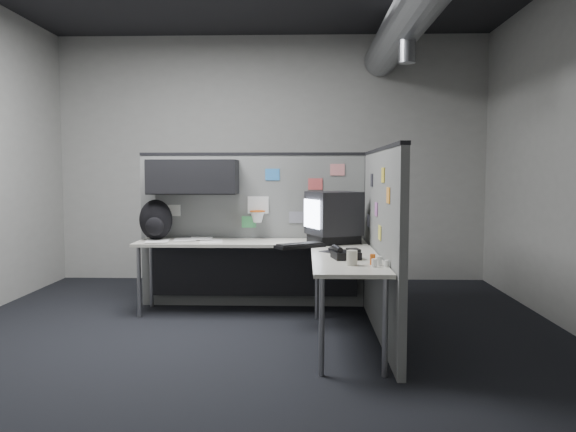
{
  "coord_description": "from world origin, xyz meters",
  "views": [
    {
      "loc": [
        0.44,
        -4.61,
        1.42
      ],
      "look_at": [
        0.29,
        0.35,
        1.04
      ],
      "focal_mm": 35.0,
      "sensor_mm": 36.0,
      "label": 1
    }
  ],
  "objects_px": {
    "phone": "(345,254)",
    "backpack": "(156,220)",
    "keyboard": "(300,246)",
    "desk": "(274,257)",
    "monitor": "(333,217)"
  },
  "relations": [
    {
      "from": "keyboard",
      "to": "phone",
      "type": "xyz_separation_m",
      "value": [
        0.37,
        -0.65,
        0.02
      ]
    },
    {
      "from": "desk",
      "to": "keyboard",
      "type": "height_order",
      "value": "keyboard"
    },
    {
      "from": "phone",
      "to": "keyboard",
      "type": "bearing_deg",
      "value": 118.0
    },
    {
      "from": "monitor",
      "to": "backpack",
      "type": "relative_size",
      "value": 1.4
    },
    {
      "from": "monitor",
      "to": "phone",
      "type": "xyz_separation_m",
      "value": [
        0.05,
        -1.01,
        -0.22
      ]
    },
    {
      "from": "monitor",
      "to": "phone",
      "type": "height_order",
      "value": "monitor"
    },
    {
      "from": "monitor",
      "to": "keyboard",
      "type": "bearing_deg",
      "value": -110.7
    },
    {
      "from": "backpack",
      "to": "keyboard",
      "type": "bearing_deg",
      "value": -9.86
    },
    {
      "from": "monitor",
      "to": "keyboard",
      "type": "relative_size",
      "value": 1.21
    },
    {
      "from": "desk",
      "to": "backpack",
      "type": "distance_m",
      "value": 1.32
    },
    {
      "from": "phone",
      "to": "backpack",
      "type": "distance_m",
      "value": 2.21
    },
    {
      "from": "phone",
      "to": "backpack",
      "type": "height_order",
      "value": "backpack"
    },
    {
      "from": "phone",
      "to": "backpack",
      "type": "bearing_deg",
      "value": 145.53
    },
    {
      "from": "phone",
      "to": "backpack",
      "type": "xyz_separation_m",
      "value": [
        -1.85,
        1.2,
        0.16
      ]
    },
    {
      "from": "desk",
      "to": "phone",
      "type": "bearing_deg",
      "value": -53.49
    }
  ]
}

